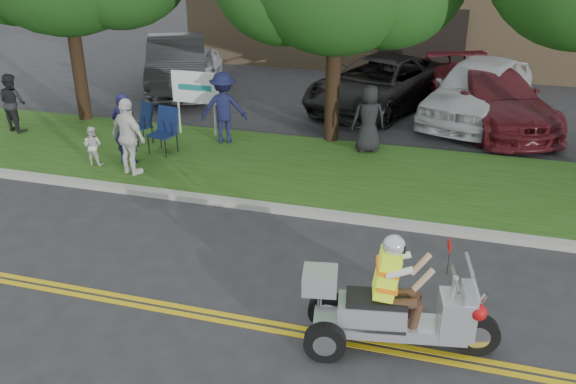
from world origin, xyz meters
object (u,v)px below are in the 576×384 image
(spectator_adult_mid, at_px, (12,102))
(spectator_adult_right, at_px, (129,137))
(parked_car_far_left, at_px, (190,71))
(lawn_chair_a, at_px, (143,120))
(parked_car_far_right, at_px, (479,90))
(parked_car_right, at_px, (490,97))
(spectator_adult_left, at_px, (125,128))
(trike_scooter, at_px, (391,310))
(lawn_chair_b, at_px, (165,127))
(parked_car_left, at_px, (177,64))
(parked_car_mid, at_px, (379,84))

(spectator_adult_mid, xyz_separation_m, spectator_adult_right, (4.44, -1.82, 0.09))
(spectator_adult_right, bearing_deg, parked_car_far_left, -54.42)
(lawn_chair_a, bearing_deg, parked_car_far_right, 60.75)
(parked_car_right, bearing_deg, spectator_adult_left, -169.34)
(parked_car_right, bearing_deg, spectator_adult_right, -165.04)
(lawn_chair_a, bearing_deg, spectator_adult_mid, -146.67)
(spectator_adult_left, relative_size, parked_car_far_right, 0.32)
(trike_scooter, height_order, parked_car_far_left, trike_scooter)
(spectator_adult_left, relative_size, parked_car_far_left, 0.39)
(trike_scooter, bearing_deg, lawn_chair_b, 127.01)
(parked_car_left, bearing_deg, spectator_adult_left, -98.38)
(parked_car_left, xyz_separation_m, parked_car_far_right, (9.50, -0.67, 0.02))
(parked_car_left, bearing_deg, parked_car_far_right, -28.34)
(spectator_adult_mid, bearing_deg, trike_scooter, 166.23)
(parked_car_right, bearing_deg, spectator_adult_mid, 175.54)
(spectator_adult_left, height_order, parked_car_far_right, parked_car_far_right)
(spectator_adult_mid, height_order, spectator_adult_right, spectator_adult_right)
(lawn_chair_b, xyz_separation_m, parked_car_right, (7.41, 4.66, 0.07))
(spectator_adult_left, bearing_deg, spectator_adult_mid, -24.07)
(parked_car_right, height_order, parked_car_far_right, parked_car_far_right)
(spectator_adult_left, bearing_deg, parked_car_mid, -134.57)
(spectator_adult_right, height_order, parked_car_far_right, spectator_adult_right)
(parked_car_far_left, xyz_separation_m, parked_car_left, (-0.50, 0.15, 0.15))
(spectator_adult_mid, distance_m, parked_car_mid, 10.14)
(lawn_chair_b, height_order, parked_car_left, parked_car_left)
(spectator_adult_mid, relative_size, parked_car_far_left, 0.36)
(trike_scooter, bearing_deg, lawn_chair_a, 128.40)
(spectator_adult_left, bearing_deg, parked_car_right, -152.00)
(lawn_chair_a, height_order, parked_car_far_left, parked_car_far_left)
(lawn_chair_b, relative_size, spectator_adult_mid, 0.71)
(spectator_adult_left, distance_m, parked_car_mid, 7.87)
(lawn_chair_a, height_order, spectator_adult_left, spectator_adult_left)
(lawn_chair_b, bearing_deg, parked_car_far_right, 46.13)
(lawn_chair_a, bearing_deg, spectator_adult_left, -45.48)
(parked_car_mid, bearing_deg, lawn_chair_a, -115.22)
(lawn_chair_a, height_order, parked_car_far_right, parked_car_far_right)
(spectator_adult_left, height_order, parked_car_left, spectator_adult_left)
(spectator_adult_mid, bearing_deg, spectator_adult_left, 178.76)
(spectator_adult_left, xyz_separation_m, parked_car_right, (7.94, 5.55, -0.14))
(spectator_adult_left, bearing_deg, spectator_adult_right, 119.14)
(spectator_adult_mid, relative_size, parked_car_far_right, 0.29)
(lawn_chair_a, bearing_deg, lawn_chair_b, 1.50)
(spectator_adult_right, xyz_separation_m, parked_car_right, (7.51, 6.14, -0.17))
(lawn_chair_a, bearing_deg, parked_car_far_left, 132.97)
(spectator_adult_right, bearing_deg, lawn_chair_a, -47.84)
(spectator_adult_left, distance_m, spectator_adult_mid, 4.20)
(lawn_chair_b, distance_m, parked_car_far_left, 5.82)
(parked_car_right, bearing_deg, trike_scooter, -121.45)
(spectator_adult_right, distance_m, parked_car_left, 7.49)
(parked_car_far_left, distance_m, parked_car_left, 0.54)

